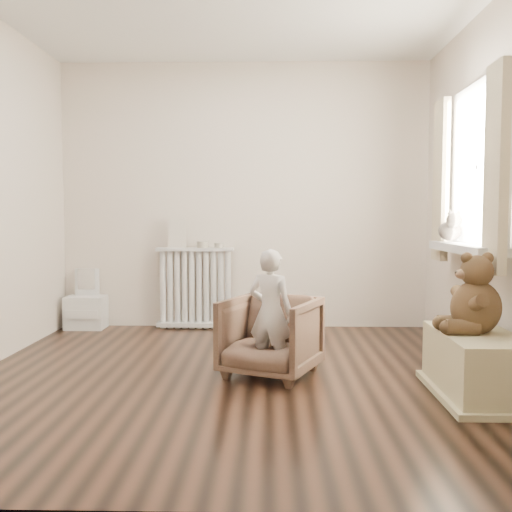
{
  "coord_description": "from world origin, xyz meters",
  "views": [
    {
      "loc": [
        0.26,
        -3.84,
        1.1
      ],
      "look_at": [
        0.15,
        0.45,
        0.8
      ],
      "focal_mm": 40.0,
      "sensor_mm": 36.0,
      "label": 1
    }
  ],
  "objects_px": {
    "child": "(271,312)",
    "plush_cat": "(450,229)",
    "radiator": "(195,289)",
    "armchair": "(270,336)",
    "toy_bench": "(477,364)",
    "teddy_bear": "(476,287)",
    "toy_vanity": "(86,301)"
  },
  "relations": [
    {
      "from": "radiator",
      "to": "teddy_bear",
      "type": "distance_m",
      "value": 2.87
    },
    {
      "from": "radiator",
      "to": "child",
      "type": "xyz_separation_m",
      "value": [
        0.73,
        -1.7,
        0.06
      ]
    },
    {
      "from": "radiator",
      "to": "teddy_bear",
      "type": "xyz_separation_m",
      "value": [
        1.99,
        -2.05,
        0.28
      ]
    },
    {
      "from": "toy_vanity",
      "to": "plush_cat",
      "type": "xyz_separation_m",
      "value": [
        3.21,
        -1.01,
        0.72
      ]
    },
    {
      "from": "radiator",
      "to": "armchair",
      "type": "height_order",
      "value": "radiator"
    },
    {
      "from": "armchair",
      "to": "teddy_bear",
      "type": "relative_size",
      "value": 1.25
    },
    {
      "from": "child",
      "to": "plush_cat",
      "type": "bearing_deg",
      "value": -130.95
    },
    {
      "from": "child",
      "to": "toy_bench",
      "type": "bearing_deg",
      "value": -172.66
    },
    {
      "from": "plush_cat",
      "to": "toy_bench",
      "type": "bearing_deg",
      "value": -111.7
    },
    {
      "from": "plush_cat",
      "to": "armchair",
      "type": "bearing_deg",
      "value": -170.45
    },
    {
      "from": "armchair",
      "to": "toy_bench",
      "type": "relative_size",
      "value": 0.72
    },
    {
      "from": "armchair",
      "to": "plush_cat",
      "type": "xyz_separation_m",
      "value": [
        1.4,
        0.61,
        0.73
      ]
    },
    {
      "from": "child",
      "to": "toy_bench",
      "type": "relative_size",
      "value": 1.04
    },
    {
      "from": "radiator",
      "to": "toy_bench",
      "type": "relative_size",
      "value": 0.95
    },
    {
      "from": "radiator",
      "to": "plush_cat",
      "type": "bearing_deg",
      "value": -25.99
    },
    {
      "from": "radiator",
      "to": "toy_bench",
      "type": "height_order",
      "value": "radiator"
    },
    {
      "from": "radiator",
      "to": "armchair",
      "type": "xyz_separation_m",
      "value": [
        0.73,
        -1.65,
        -0.12
      ]
    },
    {
      "from": "radiator",
      "to": "armchair",
      "type": "relative_size",
      "value": 1.32
    },
    {
      "from": "armchair",
      "to": "child",
      "type": "distance_m",
      "value": 0.18
    },
    {
      "from": "radiator",
      "to": "plush_cat",
      "type": "relative_size",
      "value": 2.85
    },
    {
      "from": "teddy_bear",
      "to": "toy_vanity",
      "type": "bearing_deg",
      "value": 145.64
    },
    {
      "from": "toy_vanity",
      "to": "child",
      "type": "bearing_deg",
      "value": -42.7
    },
    {
      "from": "armchair",
      "to": "teddy_bear",
      "type": "xyz_separation_m",
      "value": [
        1.25,
        -0.4,
        0.4
      ]
    },
    {
      "from": "toy_vanity",
      "to": "teddy_bear",
      "type": "relative_size",
      "value": 1.21
    },
    {
      "from": "teddy_bear",
      "to": "plush_cat",
      "type": "height_order",
      "value": "plush_cat"
    },
    {
      "from": "toy_vanity",
      "to": "plush_cat",
      "type": "height_order",
      "value": "plush_cat"
    },
    {
      "from": "armchair",
      "to": "teddy_bear",
      "type": "bearing_deg",
      "value": 6.16
    },
    {
      "from": "toy_vanity",
      "to": "child",
      "type": "relative_size",
      "value": 0.68
    },
    {
      "from": "plush_cat",
      "to": "child",
      "type": "bearing_deg",
      "value": -168.75
    },
    {
      "from": "toy_bench",
      "to": "plush_cat",
      "type": "relative_size",
      "value": 2.98
    },
    {
      "from": "toy_bench",
      "to": "teddy_bear",
      "type": "xyz_separation_m",
      "value": [
        -0.01,
        0.02,
        0.47
      ]
    },
    {
      "from": "plush_cat",
      "to": "teddy_bear",
      "type": "bearing_deg",
      "value": -112.27
    }
  ]
}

